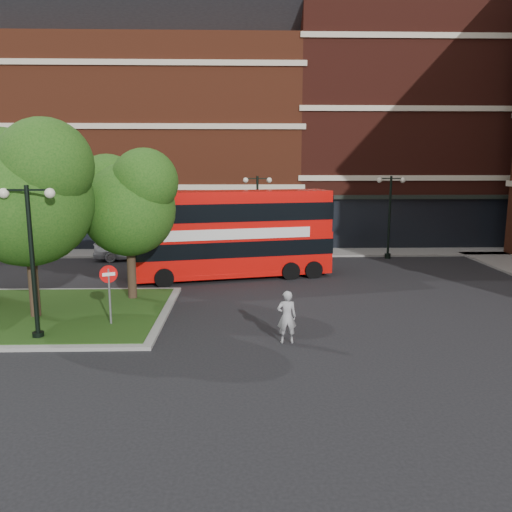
{
  "coord_description": "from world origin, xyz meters",
  "views": [
    {
      "loc": [
        1.14,
        -15.37,
        5.56
      ],
      "look_at": [
        1.65,
        4.4,
        2.0
      ],
      "focal_mm": 35.0,
      "sensor_mm": 36.0,
      "label": 1
    }
  ],
  "objects_px": {
    "car_white": "(293,248)",
    "car_silver": "(132,247)",
    "bus": "(231,228)",
    "woman": "(287,317)"
  },
  "relations": [
    {
      "from": "car_white",
      "to": "car_silver",
      "type": "bearing_deg",
      "value": 90.06
    },
    {
      "from": "bus",
      "to": "woman",
      "type": "bearing_deg",
      "value": -90.88
    },
    {
      "from": "bus",
      "to": "woman",
      "type": "relative_size",
      "value": 6.03
    },
    {
      "from": "car_white",
      "to": "woman",
      "type": "bearing_deg",
      "value": 173.63
    },
    {
      "from": "bus",
      "to": "woman",
      "type": "xyz_separation_m",
      "value": [
        2.0,
        -9.54,
        -1.66
      ]
    },
    {
      "from": "bus",
      "to": "car_silver",
      "type": "height_order",
      "value": "bus"
    },
    {
      "from": "woman",
      "to": "car_silver",
      "type": "xyz_separation_m",
      "value": [
        -8.08,
        14.67,
        -0.1
      ]
    },
    {
      "from": "woman",
      "to": "car_white",
      "type": "height_order",
      "value": "woman"
    },
    {
      "from": "woman",
      "to": "car_white",
      "type": "distance_m",
      "value": 14.76
    },
    {
      "from": "woman",
      "to": "car_white",
      "type": "bearing_deg",
      "value": -98.88
    }
  ]
}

